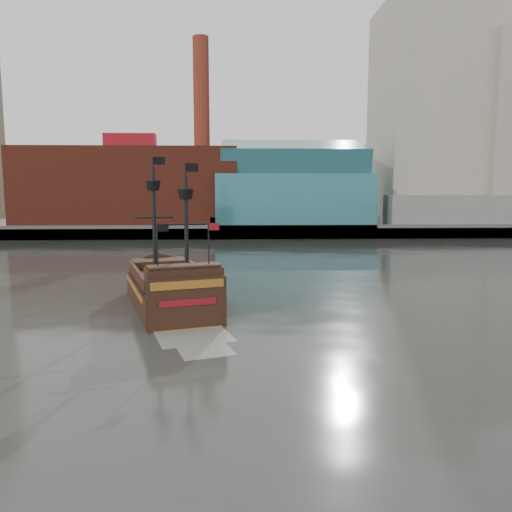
{
  "coord_description": "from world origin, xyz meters",
  "views": [
    {
      "loc": [
        -1.29,
        -29.27,
        8.98
      ],
      "look_at": [
        0.25,
        8.35,
        4.0
      ],
      "focal_mm": 35.0,
      "sensor_mm": 36.0,
      "label": 1
    }
  ],
  "objects": [
    {
      "name": "ground",
      "position": [
        0.0,
        0.0,
        0.0
      ],
      "size": [
        400.0,
        400.0,
        0.0
      ],
      "primitive_type": "plane",
      "color": "#252823",
      "rests_on": "ground"
    },
    {
      "name": "promenade_far",
      "position": [
        0.0,
        92.0,
        1.0
      ],
      "size": [
        220.0,
        60.0,
        2.0
      ],
      "primitive_type": "cube",
      "color": "slate",
      "rests_on": "ground"
    },
    {
      "name": "seawall",
      "position": [
        0.0,
        62.5,
        1.3
      ],
      "size": [
        220.0,
        1.0,
        2.6
      ],
      "primitive_type": "cube",
      "color": "#4C4C49",
      "rests_on": "ground"
    },
    {
      "name": "pirate_ship",
      "position": [
        -6.27,
        8.35,
        1.12
      ],
      "size": [
        9.6,
        17.24,
        12.37
      ],
      "rotation": [
        0.0,
        0.0,
        0.3
      ],
      "color": "black",
      "rests_on": "ground"
    },
    {
      "name": "skyline",
      "position": [
        5.21,
        84.56,
        24.55
      ],
      "size": [
        149.0,
        45.0,
        62.0
      ],
      "color": "brown",
      "rests_on": "promenade_far"
    }
  ]
}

